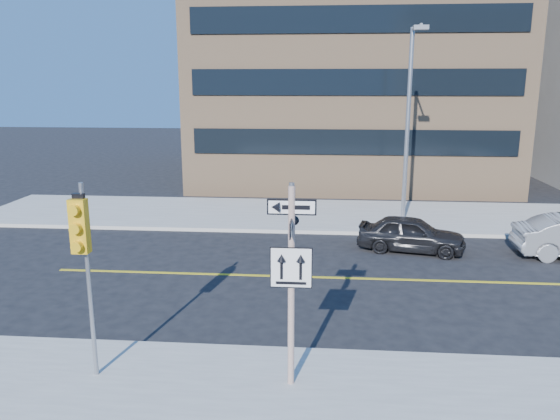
# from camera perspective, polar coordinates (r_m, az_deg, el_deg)

# --- Properties ---
(ground) EXTENTS (120.00, 120.00, 0.00)m
(ground) POSITION_cam_1_polar(r_m,az_deg,el_deg) (13.69, 1.82, -12.78)
(ground) COLOR black
(ground) RESTS_ON ground
(sign_pole) EXTENTS (0.92, 0.92, 4.06)m
(sign_pole) POSITION_cam_1_polar(r_m,az_deg,el_deg) (10.42, 1.19, -6.77)
(sign_pole) COLOR silver
(sign_pole) RESTS_ON near_sidewalk
(traffic_signal) EXTENTS (0.32, 0.45, 4.00)m
(traffic_signal) POSITION_cam_1_polar(r_m,az_deg,el_deg) (11.08, -20.00, -3.15)
(traffic_signal) COLOR gray
(traffic_signal) RESTS_ON near_sidewalk
(parked_car_a) EXTENTS (2.29, 4.04, 1.30)m
(parked_car_a) POSITION_cam_1_polar(r_m,az_deg,el_deg) (20.31, 13.55, -2.44)
(parked_car_a) COLOR black
(parked_car_a) RESTS_ON ground
(streetlight_a) EXTENTS (0.55, 2.25, 8.00)m
(streetlight_a) POSITION_cam_1_polar(r_m,az_deg,el_deg) (23.33, 13.34, 9.81)
(streetlight_a) COLOR gray
(streetlight_a) RESTS_ON far_sidewalk
(building_brick) EXTENTS (18.00, 18.00, 18.00)m
(building_brick) POSITION_cam_1_polar(r_m,az_deg,el_deg) (37.44, 7.24, 17.71)
(building_brick) COLOR #A17D59
(building_brick) RESTS_ON ground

